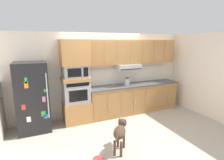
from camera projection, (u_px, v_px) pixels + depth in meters
ground_plane at (118, 126)px, 4.84m from camera, size 9.60×9.60×0.00m
back_kitchen_wall at (103, 74)px, 5.57m from camera, size 6.20×0.12×2.50m
side_panel_right at (198, 73)px, 5.67m from camera, size 0.12×7.10×2.50m
refrigerator at (33, 97)px, 4.46m from camera, size 0.76×0.73×1.76m
oven_base_cabinet at (77, 111)px, 5.08m from camera, size 0.74×0.62×0.60m
built_in_oven at (76, 91)px, 4.95m from camera, size 0.70×0.62×0.60m
appliance_mid_shelf at (75, 79)px, 4.88m from camera, size 0.74×0.62×0.10m
microwave at (75, 71)px, 4.83m from camera, size 0.64×0.54×0.32m
appliance_upper_cabinet at (74, 52)px, 4.73m from camera, size 0.74×0.62×0.68m
lower_cabinet_run at (134, 98)px, 5.77m from camera, size 2.99×0.63×0.88m
countertop_slab at (134, 85)px, 5.68m from camera, size 3.03×0.64×0.04m
backsplash_panel at (130, 75)px, 5.88m from camera, size 3.03×0.02×0.50m
upper_cabinet_with_hood at (133, 53)px, 5.57m from camera, size 2.99×0.48×0.88m
screwdriver at (114, 85)px, 5.50m from camera, size 0.17×0.17×0.03m
electric_kettle at (127, 82)px, 5.50m from camera, size 0.17×0.17×0.24m
dog at (120, 131)px, 3.69m from camera, size 0.53×0.67×0.61m
dog_food_bowl at (98, 160)px, 3.40m from camera, size 0.20×0.20×0.06m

